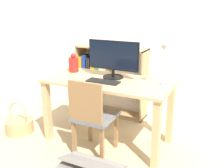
{
  "coord_description": "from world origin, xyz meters",
  "views": [
    {
      "loc": [
        1.22,
        -2.41,
        1.54
      ],
      "look_at": [
        0.0,
        0.1,
        0.66
      ],
      "focal_mm": 42.0,
      "sensor_mm": 36.0,
      "label": 1
    }
  ],
  "objects_px": {
    "vase": "(74,64)",
    "basket": "(19,125)",
    "monitor": "(113,58)",
    "desk_lamp": "(165,61)",
    "keyboard": "(103,81)",
    "chair": "(92,115)",
    "bookshelf": "(99,78)"
  },
  "relations": [
    {
      "from": "keyboard",
      "to": "basket",
      "type": "xyz_separation_m",
      "value": [
        -1.06,
        -0.2,
        -0.65
      ]
    },
    {
      "from": "desk_lamp",
      "to": "chair",
      "type": "bearing_deg",
      "value": -147.8
    },
    {
      "from": "monitor",
      "to": "bookshelf",
      "type": "height_order",
      "value": "monitor"
    },
    {
      "from": "desk_lamp",
      "to": "bookshelf",
      "type": "relative_size",
      "value": 0.43
    },
    {
      "from": "monitor",
      "to": "basket",
      "type": "bearing_deg",
      "value": -159.49
    },
    {
      "from": "monitor",
      "to": "bookshelf",
      "type": "xyz_separation_m",
      "value": [
        -0.51,
        0.61,
        -0.46
      ]
    },
    {
      "from": "monitor",
      "to": "chair",
      "type": "height_order",
      "value": "monitor"
    },
    {
      "from": "monitor",
      "to": "vase",
      "type": "bearing_deg",
      "value": 177.42
    },
    {
      "from": "keyboard",
      "to": "vase",
      "type": "bearing_deg",
      "value": 156.29
    },
    {
      "from": "keyboard",
      "to": "desk_lamp",
      "type": "xyz_separation_m",
      "value": [
        0.6,
        0.15,
        0.25
      ]
    },
    {
      "from": "vase",
      "to": "chair",
      "type": "xyz_separation_m",
      "value": [
        0.51,
        -0.46,
        -0.38
      ]
    },
    {
      "from": "basket",
      "to": "chair",
      "type": "bearing_deg",
      "value": -1.58
    },
    {
      "from": "vase",
      "to": "desk_lamp",
      "type": "relative_size",
      "value": 0.53
    },
    {
      "from": "vase",
      "to": "bookshelf",
      "type": "bearing_deg",
      "value": 87.18
    },
    {
      "from": "chair",
      "to": "monitor",
      "type": "bearing_deg",
      "value": 88.49
    },
    {
      "from": "keyboard",
      "to": "chair",
      "type": "distance_m",
      "value": 0.37
    },
    {
      "from": "monitor",
      "to": "keyboard",
      "type": "xyz_separation_m",
      "value": [
        -0.02,
        -0.2,
        -0.22
      ]
    },
    {
      "from": "monitor",
      "to": "desk_lamp",
      "type": "relative_size",
      "value": 1.39
    },
    {
      "from": "vase",
      "to": "basket",
      "type": "height_order",
      "value": "vase"
    },
    {
      "from": "vase",
      "to": "chair",
      "type": "bearing_deg",
      "value": -41.94
    },
    {
      "from": "bookshelf",
      "to": "chair",
      "type": "bearing_deg",
      "value": -65.25
    },
    {
      "from": "monitor",
      "to": "vase",
      "type": "relative_size",
      "value": 2.62
    },
    {
      "from": "monitor",
      "to": "desk_lamp",
      "type": "height_order",
      "value": "desk_lamp"
    },
    {
      "from": "desk_lamp",
      "to": "monitor",
      "type": "bearing_deg",
      "value": 174.89
    },
    {
      "from": "keyboard",
      "to": "vase",
      "type": "xyz_separation_m",
      "value": [
        -0.52,
        0.23,
        0.09
      ]
    },
    {
      "from": "monitor",
      "to": "keyboard",
      "type": "height_order",
      "value": "monitor"
    },
    {
      "from": "monitor",
      "to": "bookshelf",
      "type": "bearing_deg",
      "value": 129.85
    },
    {
      "from": "basket",
      "to": "monitor",
      "type": "bearing_deg",
      "value": 20.51
    },
    {
      "from": "monitor",
      "to": "keyboard",
      "type": "relative_size",
      "value": 1.67
    },
    {
      "from": "monitor",
      "to": "chair",
      "type": "xyz_separation_m",
      "value": [
        -0.03,
        -0.43,
        -0.51
      ]
    },
    {
      "from": "keyboard",
      "to": "vase",
      "type": "distance_m",
      "value": 0.57
    },
    {
      "from": "desk_lamp",
      "to": "keyboard",
      "type": "bearing_deg",
      "value": -165.86
    }
  ]
}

